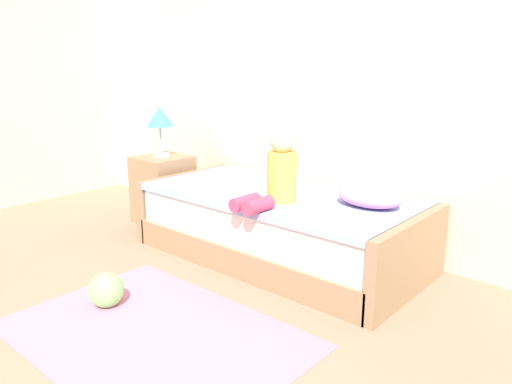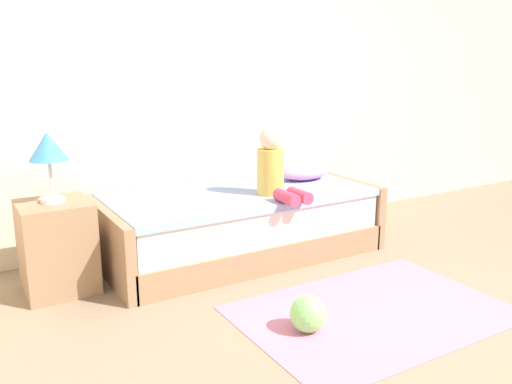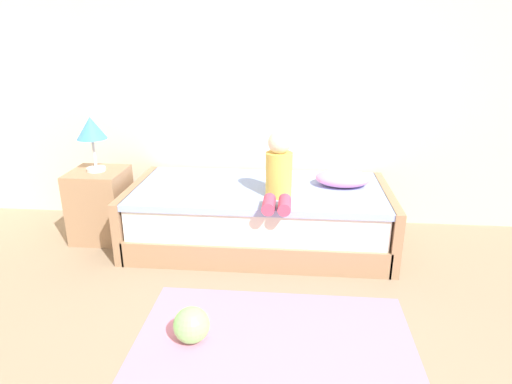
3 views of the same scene
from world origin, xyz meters
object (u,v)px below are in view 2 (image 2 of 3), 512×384
at_px(nightstand, 57,247).
at_px(table_lamp, 48,150).
at_px(bed, 239,223).
at_px(pillow, 304,172).
at_px(toy_ball, 308,314).
at_px(child_figure, 274,168).

height_order(nightstand, table_lamp, table_lamp).
bearing_deg(table_lamp, bed, -0.26).
distance_m(pillow, toy_ball, 1.74).
bearing_deg(bed, nightstand, 179.74).
distance_m(nightstand, child_figure, 1.59).
bearing_deg(child_figure, bed, 126.05).
relative_size(bed, toy_ball, 10.12).
relative_size(table_lamp, pillow, 1.02).
distance_m(child_figure, toy_ball, 1.29).
xyz_separation_m(bed, child_figure, (0.17, -0.23, 0.46)).
bearing_deg(nightstand, toy_ball, -50.16).
relative_size(nightstand, pillow, 1.36).
xyz_separation_m(nightstand, table_lamp, (0.00, 0.00, 0.64)).
bearing_deg(toy_ball, bed, 77.84).
distance_m(bed, nightstand, 1.35).
xyz_separation_m(table_lamp, pillow, (2.03, 0.09, -0.37)).
bearing_deg(table_lamp, toy_ball, -50.16).
height_order(table_lamp, toy_ball, table_lamp).
bearing_deg(toy_ball, nightstand, 129.84).
bearing_deg(pillow, toy_ball, -124.56).
height_order(table_lamp, pillow, table_lamp).
bearing_deg(table_lamp, child_figure, -8.79).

